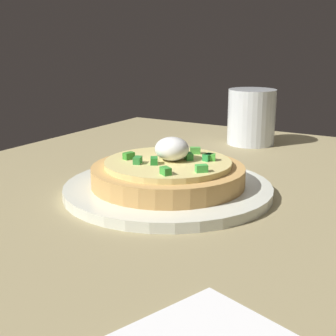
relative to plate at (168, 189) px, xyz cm
name	(u,v)px	position (x,y,z in cm)	size (l,w,h in cm)	color
dining_table	(207,227)	(4.12, 7.27, -1.86)	(96.99, 83.91, 2.56)	#93855C
plate	(168,189)	(0.00, 0.00, 0.00)	(24.55, 24.55, 1.16)	silver
pizza	(168,172)	(-0.02, 0.02, 2.09)	(18.01, 18.01, 5.64)	tan
cup_far	(251,120)	(-31.02, -1.79, 3.63)	(8.13, 8.13, 9.38)	silver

